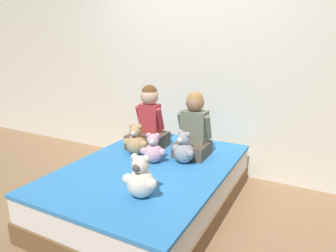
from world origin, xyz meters
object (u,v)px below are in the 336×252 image
bed (150,187)px  teddy_bear_held_by_left_child (136,142)px  teddy_bear_between_children (153,150)px  teddy_bear_at_foot_of_bed (141,179)px  child_on_right (194,128)px  child_on_left (149,123)px  teddy_bear_held_by_right_child (184,149)px

bed → teddy_bear_held_by_left_child: bearing=145.5°
teddy_bear_between_children → teddy_bear_at_foot_of_bed: teddy_bear_at_foot_of_bed is taller
child_on_right → teddy_bear_held_by_left_child: 0.58m
child_on_left → bed: bearing=-60.8°
teddy_bear_held_by_left_child → teddy_bear_between_children: (0.25, -0.10, -0.01)m
teddy_bear_at_foot_of_bed → bed: bearing=111.5°
teddy_bear_held_by_right_child → teddy_bear_at_foot_of_bed: size_ratio=0.94×
bed → teddy_bear_held_by_left_child: 0.47m
child_on_left → teddy_bear_held_by_right_child: size_ratio=2.15×
child_on_right → teddy_bear_held_by_left_child: child_on_right is taller
teddy_bear_held_by_right_child → teddy_bear_between_children: size_ratio=1.07×
child_on_right → teddy_bear_held_by_right_child: size_ratio=2.06×
teddy_bear_held_by_left_child → teddy_bear_held_by_right_child: size_ratio=1.01×
child_on_left → child_on_right: (0.50, 0.00, 0.01)m
child_on_left → teddy_bear_between_children: bearing=-56.4°
teddy_bear_held_by_right_child → bed: bearing=-119.6°
child_on_left → teddy_bear_held_by_left_child: child_on_left is taller
child_on_right → teddy_bear_held_by_right_child: child_on_right is taller
bed → teddy_bear_held_by_left_child: teddy_bear_held_by_left_child is taller
teddy_bear_held_by_right_child → teddy_bear_held_by_left_child: bearing=-157.8°
child_on_left → teddy_bear_held_by_left_child: (0.00, -0.25, -0.13)m
bed → child_on_right: 0.68m
teddy_bear_between_children → teddy_bear_at_foot_of_bed: bearing=-85.4°
bed → child_on_left: size_ratio=2.93×
child_on_left → child_on_right: size_ratio=1.04×
child_on_right → teddy_bear_at_foot_of_bed: 0.94m
teddy_bear_held_by_left_child → teddy_bear_between_children: size_ratio=1.09×
child_on_left → child_on_right: 0.50m
teddy_bear_held_by_left_child → child_on_right: bearing=20.4°
child_on_left → teddy_bear_between_children: child_on_left is taller
bed → child_on_right: child_on_right is taller
teddy_bear_between_children → child_on_left: bearing=108.3°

